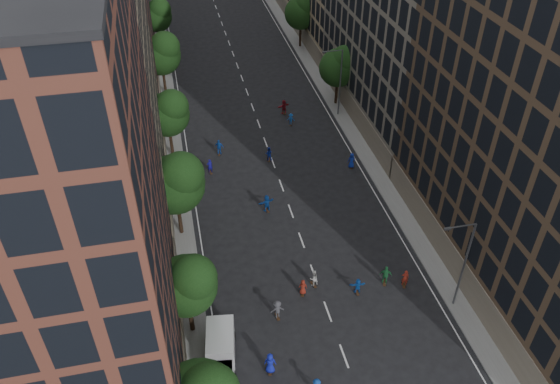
# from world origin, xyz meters

# --- Properties ---
(ground) EXTENTS (240.00, 240.00, 0.00)m
(ground) POSITION_xyz_m (0.00, 40.00, 0.00)
(ground) COLOR black
(ground) RESTS_ON ground
(sidewalk_left) EXTENTS (4.00, 105.00, 0.15)m
(sidewalk_left) POSITION_xyz_m (-12.00, 47.50, 0.07)
(sidewalk_left) COLOR slate
(sidewalk_left) RESTS_ON ground
(sidewalk_right) EXTENTS (4.00, 105.00, 0.15)m
(sidewalk_right) POSITION_xyz_m (12.00, 47.50, 0.07)
(sidewalk_right) COLOR slate
(sidewalk_right) RESTS_ON ground
(bldg_left_a) EXTENTS (14.00, 22.00, 30.00)m
(bldg_left_a) POSITION_xyz_m (-19.00, 11.00, 15.00)
(bldg_left_a) COLOR brown
(bldg_left_a) RESTS_ON ground
(bldg_left_b) EXTENTS (14.00, 26.00, 34.00)m
(bldg_left_b) POSITION_xyz_m (-19.00, 35.00, 17.00)
(bldg_left_b) COLOR #978362
(bldg_left_b) RESTS_ON ground
(tree_left_1) EXTENTS (4.80, 4.80, 8.21)m
(tree_left_1) POSITION_xyz_m (-11.02, 13.86, 5.55)
(tree_left_1) COLOR black
(tree_left_1) RESTS_ON ground
(tree_left_2) EXTENTS (5.60, 5.60, 9.45)m
(tree_left_2) POSITION_xyz_m (-10.99, 25.83, 6.36)
(tree_left_2) COLOR black
(tree_left_2) RESTS_ON ground
(tree_left_3) EXTENTS (5.00, 5.00, 8.58)m
(tree_left_3) POSITION_xyz_m (-11.02, 39.85, 5.82)
(tree_left_3) COLOR black
(tree_left_3) RESTS_ON ground
(tree_left_4) EXTENTS (5.40, 5.40, 9.08)m
(tree_left_4) POSITION_xyz_m (-11.00, 55.84, 6.10)
(tree_left_4) COLOR black
(tree_left_4) RESTS_ON ground
(tree_left_5) EXTENTS (4.80, 4.80, 8.33)m
(tree_left_5) POSITION_xyz_m (-11.02, 71.86, 5.68)
(tree_left_5) COLOR black
(tree_left_5) RESTS_ON ground
(tree_right_a) EXTENTS (5.00, 5.00, 8.39)m
(tree_right_a) POSITION_xyz_m (11.38, 47.85, 5.63)
(tree_right_a) COLOR black
(tree_right_a) RESTS_ON ground
(tree_right_b) EXTENTS (5.20, 5.20, 8.83)m
(tree_right_b) POSITION_xyz_m (11.39, 67.85, 5.96)
(tree_right_b) COLOR black
(tree_right_b) RESTS_ON ground
(streetlamp_near) EXTENTS (2.64, 0.22, 9.06)m
(streetlamp_near) POSITION_xyz_m (10.37, 12.00, 5.17)
(streetlamp_near) COLOR #595B60
(streetlamp_near) RESTS_ON ground
(streetlamp_far) EXTENTS (2.64, 0.22, 9.06)m
(streetlamp_far) POSITION_xyz_m (10.37, 45.00, 5.17)
(streetlamp_far) COLOR #595B60
(streetlamp_far) RESTS_ON ground
(cargo_van) EXTENTS (2.83, 4.96, 2.51)m
(cargo_van) POSITION_xyz_m (-9.28, 10.71, 1.32)
(cargo_van) COLOR silver
(cargo_van) RESTS_ON ground
(skater_0) EXTENTS (1.06, 0.82, 1.92)m
(skater_0) POSITION_xyz_m (-5.85, 8.90, 0.96)
(skater_0) COLOR #151FAE
(skater_0) RESTS_ON ground
(skater_5) EXTENTS (1.44, 0.58, 1.51)m
(skater_5) POSITION_xyz_m (3.07, 15.01, 0.76)
(skater_5) COLOR #1652B4
(skater_5) RESTS_ON ground
(skater_6) EXTENTS (0.84, 0.67, 1.51)m
(skater_6) POSITION_xyz_m (-1.56, 15.89, 0.75)
(skater_6) COLOR maroon
(skater_6) RESTS_ON ground
(skater_7) EXTENTS (0.72, 0.58, 1.71)m
(skater_7) POSITION_xyz_m (7.37, 14.93, 0.85)
(skater_7) COLOR #AA2B1C
(skater_7) RESTS_ON ground
(skater_8) EXTENTS (0.93, 0.81, 1.62)m
(skater_8) POSITION_xyz_m (-0.40, 16.64, 0.81)
(skater_8) COLOR silver
(skater_8) RESTS_ON ground
(skater_9) EXTENTS (1.18, 0.71, 1.77)m
(skater_9) POSITION_xyz_m (-4.24, 13.85, 0.89)
(skater_9) COLOR #434348
(skater_9) RESTS_ON ground
(skater_10) EXTENTS (1.22, 0.85, 1.92)m
(skater_10) POSITION_xyz_m (5.80, 15.52, 0.96)
(skater_10) COLOR #22733B
(skater_10) RESTS_ON ground
(skater_11) EXTENTS (1.82, 1.04, 1.87)m
(skater_11) POSITION_xyz_m (-2.39, 27.60, 0.93)
(skater_11) COLOR #13429D
(skater_11) RESTS_ON ground
(skater_12) EXTENTS (0.95, 0.67, 1.81)m
(skater_12) POSITION_xyz_m (8.50, 33.14, 0.91)
(skater_12) COLOR navy
(skater_12) RESTS_ON ground
(skater_13) EXTENTS (0.71, 0.55, 1.72)m
(skater_13) POSITION_xyz_m (-7.30, 35.56, 0.86)
(skater_13) COLOR #16118C
(skater_13) RESTS_ON ground
(skater_14) EXTENTS (0.93, 0.79, 1.68)m
(skater_14) POSITION_xyz_m (-0.38, 36.60, 0.84)
(skater_14) COLOR #152DB1
(skater_14) RESTS_ON ground
(skater_15) EXTENTS (1.12, 0.90, 1.52)m
(skater_15) POSITION_xyz_m (3.97, 43.91, 0.76)
(skater_15) COLOR blue
(skater_15) RESTS_ON ground
(skater_16) EXTENTS (1.20, 0.85, 1.90)m
(skater_16) POSITION_xyz_m (-5.80, 39.05, 0.95)
(skater_16) COLOR #1549AD
(skater_16) RESTS_ON ground
(skater_17) EXTENTS (1.84, 1.16, 1.89)m
(skater_17) POSITION_xyz_m (3.74, 46.89, 0.94)
(skater_17) COLOR maroon
(skater_17) RESTS_ON ground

